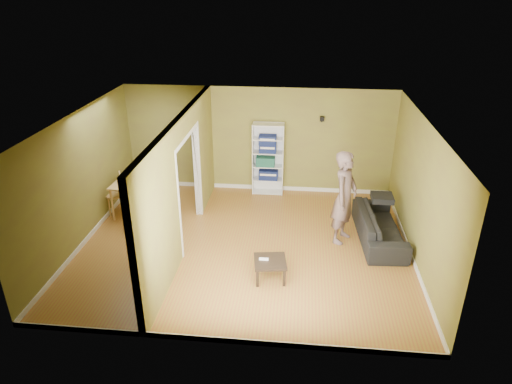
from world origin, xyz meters
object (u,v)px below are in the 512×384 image
Objects in this scene: sofa at (380,222)px; dining_table at (142,186)px; chair_near at (137,207)px; chair_far at (149,184)px; coffee_table at (270,263)px; person at (345,190)px; chair_left at (114,194)px; bookshelf at (268,158)px.

sofa is 1.64× the size of dining_table.
chair_near reaches higher than dining_table.
sofa is 1.96× the size of chair_far.
sofa reaches higher than coffee_table.
person reaches higher than chair_left.
bookshelf is 1.73× the size of chair_near.
bookshelf is at bearing 25.55° from chair_near.
bookshelf is at bearing 88.78° from chair_left.
coffee_table is 0.59× the size of chair_left.
chair_near reaches higher than sofa.
sofa is 5.16m from dining_table.
dining_table is 0.66m from chair_near.
sofa is at bearing 159.36° from chair_far.
chair_far is (-0.11, 1.17, 0.01)m from chair_near.
chair_far is at bearing 74.73° from sofa.
chair_near is at bearing 86.41° from chair_far.
chair_near is at bearing 23.36° from chair_left.
dining_table is 0.57m from chair_far.
chair_left reaches higher than dining_table.
chair_far is at bearing -159.86° from bookshelf.
bookshelf reaches higher than chair_near.
chair_far reaches higher than dining_table.
sofa is at bearing -5.94° from dining_table.
coffee_table is 4.05m from chair_far.
chair_left is (-5.81, 0.59, 0.08)m from sofa.
chair_near is 0.98× the size of chair_far.
coffee_table is 3.29m from chair_near.
sofa is 1.06m from person.
coffee_table is 4.30m from chair_left.
chair_near is 1.18m from chair_far.
person is at bearing -14.36° from chair_near.
coffee_table is at bearing -35.33° from dining_table.
chair_near is at bearing -82.61° from dining_table.
coffee_table is 0.53× the size of chair_far.
bookshelf is at bearing 29.82° from dining_table.
dining_table is 1.22× the size of chair_near.
bookshelf is at bearing 46.35° from sofa.
person is 4.43m from dining_table.
chair_far reaches higher than chair_left.
chair_left is at bearing 80.77° from sofa.
dining_table is at bearing 144.67° from coffee_table.
person is at bearing 94.19° from sofa.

